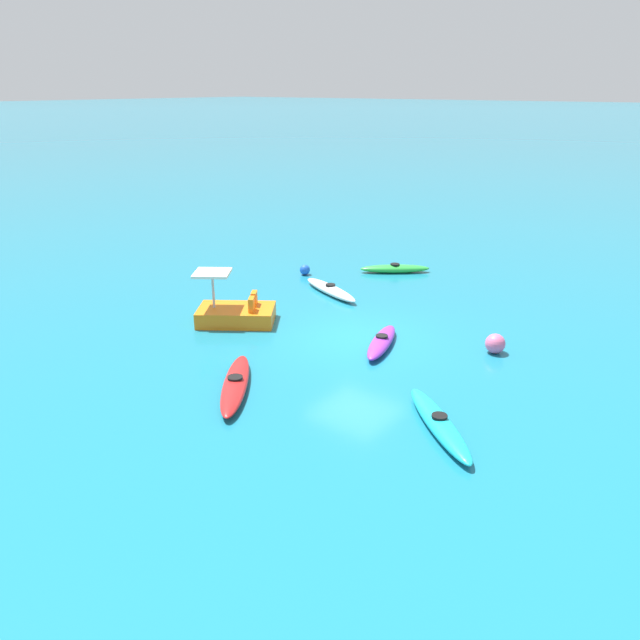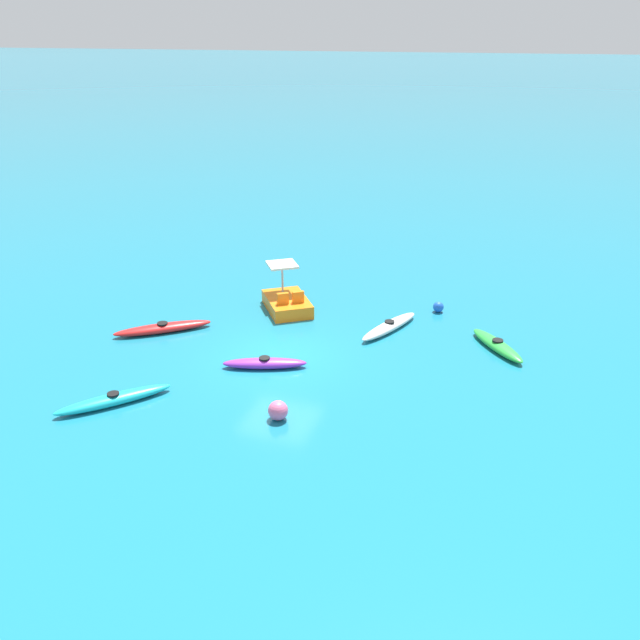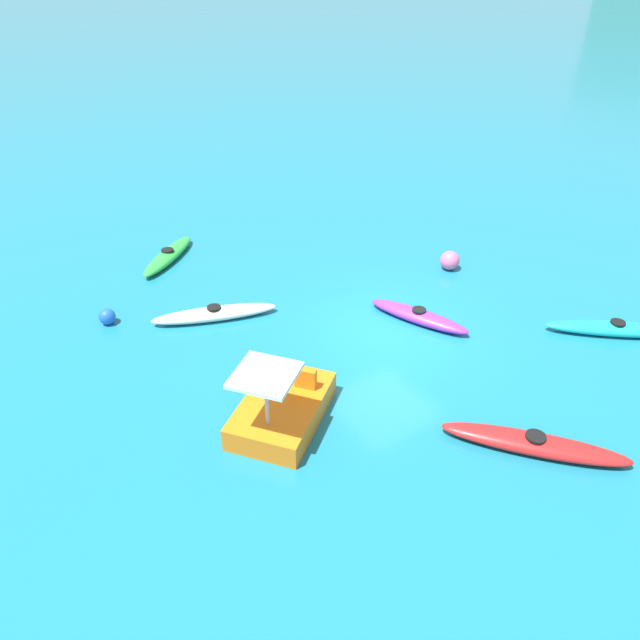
{
  "view_description": "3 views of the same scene",
  "coord_description": "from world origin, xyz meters",
  "px_view_note": "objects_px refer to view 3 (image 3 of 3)",
  "views": [
    {
      "loc": [
        14.82,
        10.05,
        7.17
      ],
      "look_at": [
        0.49,
        -1.06,
        0.5
      ],
      "focal_mm": 35.92,
      "sensor_mm": 36.0,
      "label": 1
    },
    {
      "loc": [
        -7.96,
        18.87,
        10.16
      ],
      "look_at": [
        -0.84,
        -1.77,
        0.72
      ],
      "focal_mm": 38.09,
      "sensor_mm": 36.0,
      "label": 2
    },
    {
      "loc": [
        8.9,
        -8.37,
        8.02
      ],
      "look_at": [
        -0.42,
        -1.78,
        0.76
      ],
      "focal_mm": 32.52,
      "sensor_mm": 36.0,
      "label": 3
    }
  ],
  "objects_px": {
    "kayak_green": "(168,256)",
    "pedal_boat_orange": "(282,407)",
    "kayak_cyan": "(616,329)",
    "kayak_red": "(534,444)",
    "kayak_white": "(214,314)",
    "buoy_pink": "(450,260)",
    "buoy_blue": "(107,317)",
    "kayak_purple": "(418,316)"
  },
  "relations": [
    {
      "from": "buoy_blue",
      "to": "buoy_pink",
      "type": "xyz_separation_m",
      "value": [
        2.89,
        9.3,
        0.08
      ]
    },
    {
      "from": "kayak_red",
      "to": "pedal_boat_orange",
      "type": "height_order",
      "value": "pedal_boat_orange"
    },
    {
      "from": "kayak_red",
      "to": "kayak_white",
      "type": "height_order",
      "value": "same"
    },
    {
      "from": "kayak_purple",
      "to": "kayak_cyan",
      "type": "bearing_deg",
      "value": 47.74
    },
    {
      "from": "kayak_purple",
      "to": "buoy_pink",
      "type": "distance_m",
      "value": 3.21
    },
    {
      "from": "kayak_cyan",
      "to": "kayak_green",
      "type": "bearing_deg",
      "value": -144.08
    },
    {
      "from": "kayak_red",
      "to": "kayak_purple",
      "type": "relative_size",
      "value": 1.13
    },
    {
      "from": "kayak_purple",
      "to": "pedal_boat_orange",
      "type": "distance_m",
      "value": 4.95
    },
    {
      "from": "kayak_red",
      "to": "kayak_purple",
      "type": "bearing_deg",
      "value": 163.38
    },
    {
      "from": "kayak_green",
      "to": "buoy_pink",
      "type": "distance_m",
      "value": 8.53
    },
    {
      "from": "kayak_green",
      "to": "kayak_white",
      "type": "relative_size",
      "value": 0.8
    },
    {
      "from": "kayak_green",
      "to": "pedal_boat_orange",
      "type": "xyz_separation_m",
      "value": [
        8.12,
        -0.97,
        0.17
      ]
    },
    {
      "from": "buoy_blue",
      "to": "buoy_pink",
      "type": "distance_m",
      "value": 9.74
    },
    {
      "from": "kayak_purple",
      "to": "buoy_pink",
      "type": "bearing_deg",
      "value": 120.09
    },
    {
      "from": "kayak_red",
      "to": "kayak_purple",
      "type": "height_order",
      "value": "same"
    },
    {
      "from": "kayak_purple",
      "to": "kayak_cyan",
      "type": "relative_size",
      "value": 0.94
    },
    {
      "from": "kayak_white",
      "to": "kayak_green",
      "type": "bearing_deg",
      "value": 174.61
    },
    {
      "from": "pedal_boat_orange",
      "to": "kayak_cyan",
      "type": "bearing_deg",
      "value": 75.78
    },
    {
      "from": "kayak_red",
      "to": "buoy_blue",
      "type": "bearing_deg",
      "value": -150.47
    },
    {
      "from": "kayak_purple",
      "to": "kayak_cyan",
      "type": "xyz_separation_m",
      "value": [
        3.25,
        3.58,
        -0.0
      ]
    },
    {
      "from": "kayak_white",
      "to": "pedal_boat_orange",
      "type": "height_order",
      "value": "pedal_boat_orange"
    },
    {
      "from": "kayak_cyan",
      "to": "buoy_blue",
      "type": "relative_size",
      "value": 7.07
    },
    {
      "from": "kayak_green",
      "to": "kayak_cyan",
      "type": "height_order",
      "value": "same"
    },
    {
      "from": "kayak_red",
      "to": "kayak_green",
      "type": "distance_m",
      "value": 11.85
    },
    {
      "from": "kayak_green",
      "to": "kayak_cyan",
      "type": "distance_m",
      "value": 12.65
    },
    {
      "from": "kayak_cyan",
      "to": "kayak_red",
      "type": "bearing_deg",
      "value": -74.79
    },
    {
      "from": "kayak_white",
      "to": "buoy_blue",
      "type": "xyz_separation_m",
      "value": [
        -1.38,
        -2.32,
        0.05
      ]
    },
    {
      "from": "kayak_cyan",
      "to": "pedal_boat_orange",
      "type": "height_order",
      "value": "pedal_boat_orange"
    },
    {
      "from": "kayak_red",
      "to": "kayak_white",
      "type": "bearing_deg",
      "value": -159.84
    },
    {
      "from": "buoy_pink",
      "to": "kayak_white",
      "type": "bearing_deg",
      "value": -102.2
    },
    {
      "from": "kayak_green",
      "to": "pedal_boat_orange",
      "type": "bearing_deg",
      "value": -6.83
    },
    {
      "from": "kayak_green",
      "to": "pedal_boat_orange",
      "type": "height_order",
      "value": "pedal_boat_orange"
    },
    {
      "from": "buoy_blue",
      "to": "kayak_white",
      "type": "bearing_deg",
      "value": 59.25
    },
    {
      "from": "kayak_white",
      "to": "pedal_boat_orange",
      "type": "bearing_deg",
      "value": -8.13
    },
    {
      "from": "buoy_pink",
      "to": "kayak_cyan",
      "type": "bearing_deg",
      "value": 9.37
    },
    {
      "from": "kayak_red",
      "to": "pedal_boat_orange",
      "type": "relative_size",
      "value": 1.1
    },
    {
      "from": "pedal_boat_orange",
      "to": "kayak_white",
      "type": "bearing_deg",
      "value": 171.87
    },
    {
      "from": "kayak_white",
      "to": "buoy_blue",
      "type": "distance_m",
      "value": 2.7
    },
    {
      "from": "kayak_green",
      "to": "kayak_red",
      "type": "bearing_deg",
      "value": 12.02
    },
    {
      "from": "kayak_purple",
      "to": "kayak_red",
      "type": "bearing_deg",
      "value": -16.62
    },
    {
      "from": "kayak_purple",
      "to": "buoy_pink",
      "type": "xyz_separation_m",
      "value": [
        -1.61,
        2.78,
        0.12
      ]
    },
    {
      "from": "kayak_white",
      "to": "buoy_pink",
      "type": "height_order",
      "value": "buoy_pink"
    }
  ]
}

